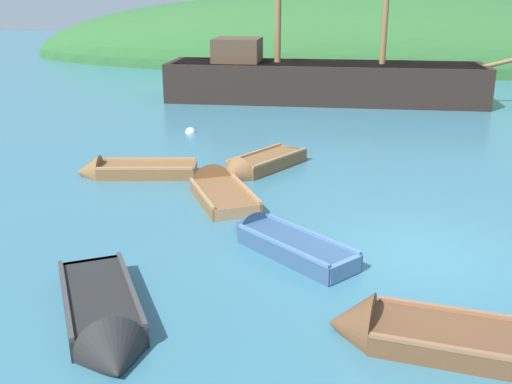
# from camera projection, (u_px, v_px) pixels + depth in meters

# --- Properties ---
(ground_plane) EXTENTS (120.00, 120.00, 0.00)m
(ground_plane) POSITION_uv_depth(u_px,v_px,m) (422.00, 253.00, 12.16)
(ground_plane) COLOR teal
(shore_hill) EXTENTS (51.23, 18.06, 9.90)m
(shore_hill) POSITION_uv_depth(u_px,v_px,m) (349.00, 61.00, 44.93)
(shore_hill) COLOR #2D602D
(shore_hill) RESTS_ON ground
(sailing_ship) EXTENTS (17.75, 4.54, 12.25)m
(sailing_ship) POSITION_uv_depth(u_px,v_px,m) (320.00, 87.00, 28.51)
(sailing_ship) COLOR black
(sailing_ship) RESTS_ON ground
(rowboat_outer_right) EXTENTS (3.19, 2.74, 0.90)m
(rowboat_outer_right) POSITION_uv_depth(u_px,v_px,m) (281.00, 244.00, 12.29)
(rowboat_outer_right) COLOR #335175
(rowboat_outer_right) RESTS_ON ground
(rowboat_outer_left) EXTENTS (2.61, 3.26, 1.18)m
(rowboat_outer_left) POSITION_uv_depth(u_px,v_px,m) (218.00, 192.00, 15.58)
(rowboat_outer_left) COLOR brown
(rowboat_outer_left) RESTS_ON ground
(rowboat_portside) EXTENTS (2.83, 3.52, 1.09)m
(rowboat_portside) POSITION_uv_depth(u_px,v_px,m) (104.00, 321.00, 9.44)
(rowboat_portside) COLOR black
(rowboat_portside) RESTS_ON ground
(rowboat_near_dock) EXTENTS (2.42, 3.46, 1.00)m
(rowboat_near_dock) POSITION_uv_depth(u_px,v_px,m) (257.00, 167.00, 17.62)
(rowboat_near_dock) COLOR brown
(rowboat_near_dock) RESTS_ON ground
(rowboat_center) EXTENTS (3.54, 1.52, 1.16)m
(rowboat_center) POSITION_uv_depth(u_px,v_px,m) (422.00, 337.00, 9.03)
(rowboat_center) COLOR brown
(rowboat_center) RESTS_ON ground
(rowboat_far) EXTENTS (3.60, 1.76, 1.00)m
(rowboat_far) POSITION_uv_depth(u_px,v_px,m) (129.00, 172.00, 17.17)
(rowboat_far) COLOR brown
(rowboat_far) RESTS_ON ground
(buoy_white) EXTENTS (0.39, 0.39, 0.39)m
(buoy_white) POSITION_uv_depth(u_px,v_px,m) (190.00, 132.00, 22.43)
(buoy_white) COLOR white
(buoy_white) RESTS_ON ground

